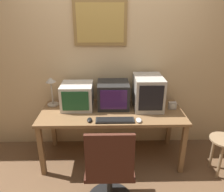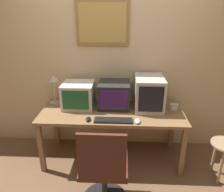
% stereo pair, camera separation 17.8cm
% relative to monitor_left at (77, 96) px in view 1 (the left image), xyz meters
% --- Properties ---
extents(wall_back, '(8.00, 0.08, 2.60)m').
position_rel_monitor_left_xyz_m(wall_back, '(0.44, 0.29, 0.44)').
color(wall_back, '#D1B284').
rests_on(wall_back, ground_plane).
extents(desk, '(1.79, 0.71, 0.70)m').
position_rel_monitor_left_xyz_m(desk, '(0.44, -0.13, -0.23)').
color(desk, olive).
rests_on(desk, ground_plane).
extents(monitor_left, '(0.40, 0.38, 0.32)m').
position_rel_monitor_left_xyz_m(monitor_left, '(0.00, 0.00, 0.00)').
color(monitor_left, beige).
rests_on(monitor_left, desk).
extents(monitor_center, '(0.40, 0.39, 0.33)m').
position_rel_monitor_left_xyz_m(monitor_center, '(0.46, 0.03, 0.00)').
color(monitor_center, black).
rests_on(monitor_center, desk).
extents(monitor_right, '(0.36, 0.46, 0.42)m').
position_rel_monitor_left_xyz_m(monitor_right, '(0.91, -0.01, 0.05)').
color(monitor_right, '#B7B2A8').
rests_on(monitor_right, desk).
extents(keyboard_main, '(0.44, 0.13, 0.03)m').
position_rel_monitor_left_xyz_m(keyboard_main, '(0.47, -0.39, -0.15)').
color(keyboard_main, black).
rests_on(keyboard_main, desk).
extents(mouse_near_keyboard, '(0.06, 0.11, 0.03)m').
position_rel_monitor_left_xyz_m(mouse_near_keyboard, '(0.75, -0.40, -0.15)').
color(mouse_near_keyboard, silver).
rests_on(mouse_near_keyboard, desk).
extents(mouse_far_corner, '(0.06, 0.11, 0.03)m').
position_rel_monitor_left_xyz_m(mouse_far_corner, '(0.18, -0.38, -0.14)').
color(mouse_far_corner, black).
rests_on(mouse_far_corner, desk).
extents(desk_clock, '(0.10, 0.06, 0.09)m').
position_rel_monitor_left_xyz_m(desk_clock, '(1.22, -0.07, -0.12)').
color(desk_clock, '#B7B2AD').
rests_on(desk_clock, desk).
extents(desk_lamp, '(0.15, 0.15, 0.38)m').
position_rel_monitor_left_xyz_m(desk_lamp, '(-0.35, 0.09, 0.10)').
color(desk_lamp, '#B2A899').
rests_on(desk_lamp, desk).
extents(office_chair, '(0.49, 0.49, 0.96)m').
position_rel_monitor_left_xyz_m(office_chair, '(0.41, -0.93, -0.45)').
color(office_chair, black).
rests_on(office_chair, ground_plane).
extents(side_stool, '(0.34, 0.34, 0.48)m').
position_rel_monitor_left_xyz_m(side_stool, '(1.77, -0.45, -0.50)').
color(side_stool, '#9E7F5B').
rests_on(side_stool, ground_plane).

